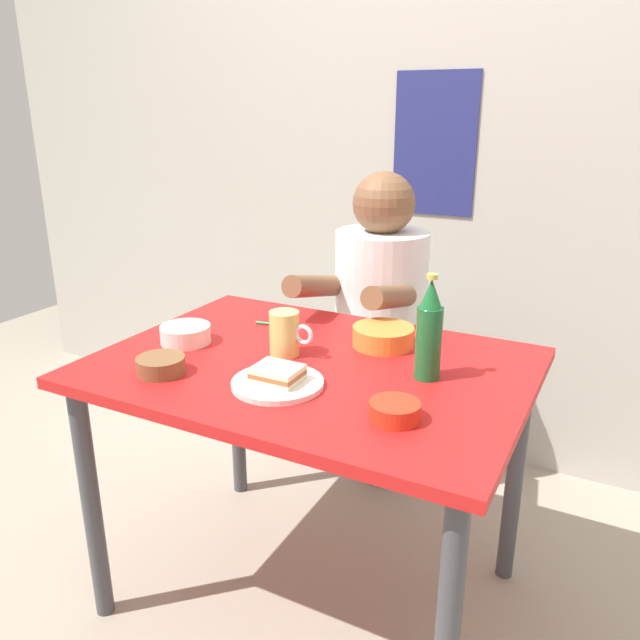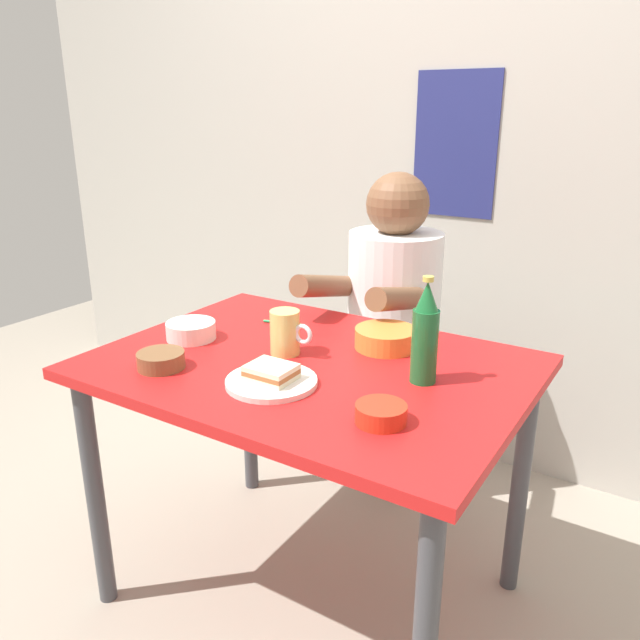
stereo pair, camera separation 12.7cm
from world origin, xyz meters
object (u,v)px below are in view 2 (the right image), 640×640
object	(u,v)px
person_seated	(393,292)
sandwich	(270,372)
stool	(390,401)
rice_bowl_white	(191,330)
dining_table	(310,394)
plate_orange	(271,381)
beer_mug	(286,332)
beer_bottle	(425,335)

from	to	relation	value
person_seated	sandwich	size ratio (longest dim) A/B	6.54
stool	rice_bowl_white	bearing A→B (deg)	-115.30
dining_table	plate_orange	world-z (taller)	plate_orange
beer_mug	beer_bottle	distance (m)	0.39
stool	person_seated	world-z (taller)	person_seated
sandwich	beer_mug	size ratio (longest dim) A/B	0.87
stool	plate_orange	xyz separation A→B (m)	(0.06, -0.80, 0.40)
dining_table	rice_bowl_white	bearing A→B (deg)	-174.21
sandwich	beer_bottle	size ratio (longest dim) A/B	0.42
plate_orange	beer_bottle	bearing A→B (deg)	35.02
dining_table	beer_mug	distance (m)	0.18
person_seated	sandwich	xyz separation A→B (m)	(0.06, -0.79, 0.01)
dining_table	beer_bottle	distance (m)	0.37
plate_orange	beer_mug	world-z (taller)	beer_mug
sandwich	beer_bottle	xyz separation A→B (m)	(0.30, 0.21, 0.09)
beer_mug	plate_orange	bearing A→B (deg)	-65.49
person_seated	plate_orange	distance (m)	0.79
sandwich	dining_table	bearing A→B (deg)	89.20
beer_mug	rice_bowl_white	bearing A→B (deg)	-170.01
sandwich	beer_mug	bearing A→B (deg)	114.51
dining_table	sandwich	world-z (taller)	sandwich
rice_bowl_white	dining_table	bearing A→B (deg)	5.79
sandwich	rice_bowl_white	xyz separation A→B (m)	(-0.38, 0.13, -0.00)
person_seated	beer_bottle	size ratio (longest dim) A/B	2.75
person_seated	sandwich	world-z (taller)	person_seated
person_seated	beer_mug	world-z (taller)	person_seated
dining_table	rice_bowl_white	distance (m)	0.40
beer_bottle	dining_table	bearing A→B (deg)	-171.77
dining_table	beer_mug	xyz separation A→B (m)	(-0.08, 0.01, 0.15)
rice_bowl_white	beer_bottle	bearing A→B (deg)	6.86
person_seated	sandwich	bearing A→B (deg)	-85.57
person_seated	plate_orange	bearing A→B (deg)	-85.57
beer_mug	dining_table	bearing A→B (deg)	-9.01
stool	dining_table	bearing A→B (deg)	-84.27
sandwich	beer_mug	world-z (taller)	beer_mug
dining_table	beer_bottle	bearing A→B (deg)	8.23
person_seated	plate_orange	xyz separation A→B (m)	(0.06, -0.79, -0.02)
dining_table	stool	xyz separation A→B (m)	(-0.06, 0.63, -0.30)
beer_bottle	plate_orange	bearing A→B (deg)	-144.98
sandwich	beer_bottle	distance (m)	0.38
beer_mug	beer_bottle	size ratio (longest dim) A/B	0.48
dining_table	stool	size ratio (longest dim) A/B	2.44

